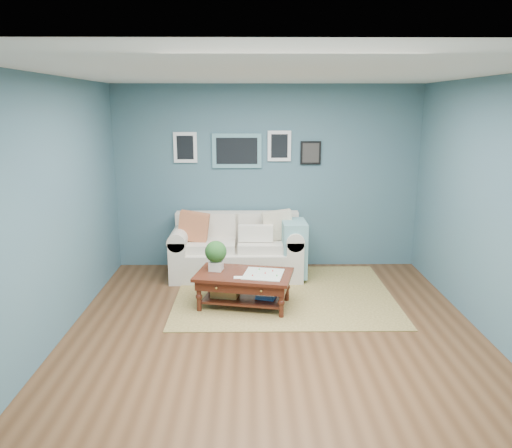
{
  "coord_description": "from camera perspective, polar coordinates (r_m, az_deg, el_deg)",
  "views": [
    {
      "loc": [
        -0.25,
        -4.85,
        2.41
      ],
      "look_at": [
        -0.18,
        1.0,
        1.0
      ],
      "focal_mm": 35.0,
      "sensor_mm": 36.0,
      "label": 1
    }
  ],
  "objects": [
    {
      "name": "coffee_table",
      "position": [
        6.09,
        -1.92,
        -6.24
      ],
      "size": [
        1.25,
        0.88,
        0.8
      ],
      "rotation": [
        0.0,
        0.0,
        -0.2
      ],
      "color": "#39120E",
      "rests_on": "ground"
    },
    {
      "name": "loveseat",
      "position": [
        7.16,
        -1.53,
        -2.82
      ],
      "size": [
        1.9,
        0.86,
        0.97
      ],
      "color": "silver",
      "rests_on": "ground"
    },
    {
      "name": "room_shell",
      "position": [
        5.02,
        2.14,
        1.43
      ],
      "size": [
        5.0,
        5.02,
        2.7
      ],
      "color": "brown",
      "rests_on": "ground"
    },
    {
      "name": "area_rug",
      "position": [
        6.56,
        3.21,
        -8.01
      ],
      "size": [
        2.77,
        2.22,
        0.01
      ],
      "primitive_type": "cube",
      "color": "brown",
      "rests_on": "ground"
    }
  ]
}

